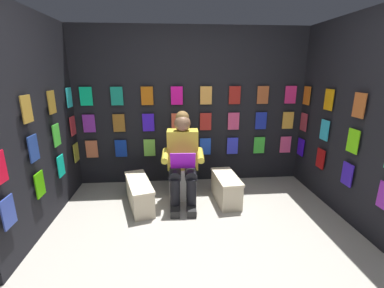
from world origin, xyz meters
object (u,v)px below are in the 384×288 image
Objects in this scene: person_reading at (183,158)px; comic_longbox_near at (226,188)px; toilet at (183,172)px; comic_longbox_far at (139,193)px.

person_reading reaches higher than comic_longbox_near.
comic_longbox_far is at bearing 30.99° from toilet.
comic_longbox_near is (-0.57, 0.05, -0.42)m from person_reading.
comic_longbox_near is at bearing 177.55° from person_reading.
comic_longbox_near is at bearing 156.32° from toilet.
person_reading is 0.71m from comic_longbox_far.
comic_longbox_near is 0.80× the size of comic_longbox_far.
person_reading is at bearing 172.69° from comic_longbox_far.
toilet is at bearing -30.70° from comic_longbox_near.
person_reading reaches higher than toilet.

